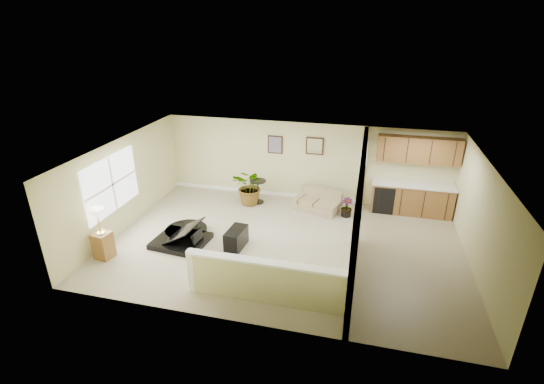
% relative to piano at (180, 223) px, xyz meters
% --- Properties ---
extents(floor, '(9.00, 9.00, 0.00)m').
position_rel_piano_xyz_m(floor, '(2.66, 0.46, -0.53)').
color(floor, tan).
rests_on(floor, ground).
extents(back_wall, '(9.00, 0.04, 2.50)m').
position_rel_piano_xyz_m(back_wall, '(2.66, 3.46, 0.72)').
color(back_wall, beige).
rests_on(back_wall, floor).
extents(front_wall, '(9.00, 0.04, 2.50)m').
position_rel_piano_xyz_m(front_wall, '(2.66, -2.54, 0.72)').
color(front_wall, beige).
rests_on(front_wall, floor).
extents(left_wall, '(0.04, 6.00, 2.50)m').
position_rel_piano_xyz_m(left_wall, '(-1.84, 0.46, 0.72)').
color(left_wall, beige).
rests_on(left_wall, floor).
extents(right_wall, '(0.04, 6.00, 2.50)m').
position_rel_piano_xyz_m(right_wall, '(7.16, 0.46, 0.72)').
color(right_wall, beige).
rests_on(right_wall, floor).
extents(ceiling, '(9.00, 6.00, 0.04)m').
position_rel_piano_xyz_m(ceiling, '(2.66, 0.46, 1.97)').
color(ceiling, white).
rests_on(ceiling, back_wall).
extents(kitchen_vinyl, '(2.70, 6.00, 0.01)m').
position_rel_piano_xyz_m(kitchen_vinyl, '(5.81, 0.46, -0.52)').
color(kitchen_vinyl, gray).
rests_on(kitchen_vinyl, floor).
extents(interior_partition, '(0.18, 5.99, 2.50)m').
position_rel_piano_xyz_m(interior_partition, '(4.46, 0.71, 0.69)').
color(interior_partition, beige).
rests_on(interior_partition, floor).
extents(pony_half_wall, '(3.42, 0.22, 1.00)m').
position_rel_piano_xyz_m(pony_half_wall, '(2.73, -1.84, -0.01)').
color(pony_half_wall, beige).
rests_on(pony_half_wall, floor).
extents(left_window, '(0.05, 2.15, 1.45)m').
position_rel_piano_xyz_m(left_window, '(-1.83, -0.04, 0.92)').
color(left_window, white).
rests_on(left_window, left_wall).
extents(wall_art_left, '(0.48, 0.04, 0.58)m').
position_rel_piano_xyz_m(wall_art_left, '(1.71, 3.43, 1.22)').
color(wall_art_left, '#331D12').
rests_on(wall_art_left, back_wall).
extents(wall_mirror, '(0.55, 0.04, 0.55)m').
position_rel_piano_xyz_m(wall_mirror, '(2.96, 3.43, 1.27)').
color(wall_mirror, '#331D12').
rests_on(wall_mirror, back_wall).
extents(kitchen_cabinets, '(2.36, 0.65, 2.33)m').
position_rel_piano_xyz_m(kitchen_cabinets, '(5.85, 3.19, 0.34)').
color(kitchen_cabinets, olive).
rests_on(kitchen_cabinets, floor).
extents(piano, '(1.64, 1.70, 1.26)m').
position_rel_piano_xyz_m(piano, '(0.00, 0.00, 0.00)').
color(piano, black).
rests_on(piano, floor).
extents(piano_bench, '(0.45, 0.79, 0.51)m').
position_rel_piano_xyz_m(piano_bench, '(1.50, 0.05, -0.27)').
color(piano_bench, black).
rests_on(piano_bench, floor).
extents(loveseat, '(1.60, 1.18, 0.78)m').
position_rel_piano_xyz_m(loveseat, '(3.21, 2.76, -0.23)').
color(loveseat, '#998861').
rests_on(loveseat, floor).
extents(accent_table, '(0.52, 0.52, 0.76)m').
position_rel_piano_xyz_m(accent_table, '(1.31, 2.77, -0.04)').
color(accent_table, black).
rests_on(accent_table, floor).
extents(palm_plant, '(1.29, 1.20, 1.19)m').
position_rel_piano_xyz_m(palm_plant, '(1.13, 2.61, 0.06)').
color(palm_plant, black).
rests_on(palm_plant, floor).
extents(small_plant, '(0.34, 0.34, 0.58)m').
position_rel_piano_xyz_m(small_plant, '(4.11, 2.49, -0.28)').
color(small_plant, black).
rests_on(small_plant, floor).
extents(lamp_stand, '(0.43, 0.43, 1.32)m').
position_rel_piano_xyz_m(lamp_stand, '(-1.49, -1.17, 0.03)').
color(lamp_stand, olive).
rests_on(lamp_stand, floor).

